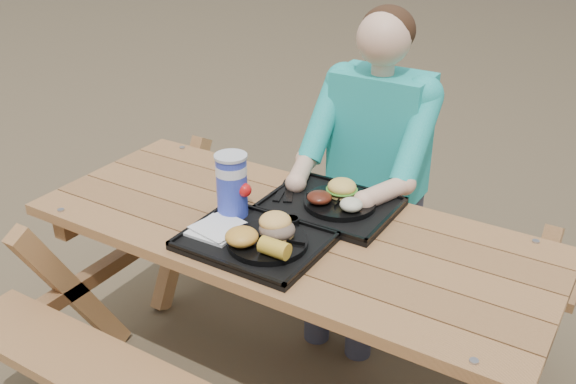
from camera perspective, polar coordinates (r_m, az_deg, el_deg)
The scene contains 17 objects.
picnic_table at distance 2.41m, azimuth 0.00°, elevation -10.75°, with size 1.80×1.49×0.75m, color #999999, non-canonical shape.
tray_near at distance 2.09m, azimuth -2.99°, elevation -4.47°, with size 0.45×0.35×0.02m, color black.
tray_far at distance 2.31m, azimuth 3.84°, elevation -1.29°, with size 0.45×0.35×0.02m, color black.
plate_near at distance 2.05m, azimuth -1.81°, elevation -4.48°, with size 0.26×0.26×0.02m, color black.
plate_far at distance 2.30m, azimuth 4.63°, elevation -0.93°, with size 0.26×0.26×0.02m, color black.
napkin_stack at distance 2.14m, azimuth -6.40°, elevation -3.22°, with size 0.16×0.16×0.02m, color silver.
soda_cup at distance 2.19m, azimuth -5.01°, elevation 0.50°, with size 0.11×0.11×0.21m, color #1628AB.
condiment_bbq at distance 2.17m, azimuth -1.46°, elevation -2.51°, with size 0.05×0.05×0.03m, color black.
condiment_mustard at distance 2.15m, azimuth 0.29°, elevation -2.69°, with size 0.05×0.05×0.03m, color yellow.
sandwich at distance 2.04m, azimuth -0.98°, elevation -2.50°, with size 0.11×0.11×0.11m, color #F0AF54, non-canonical shape.
mac_cheese at distance 2.02m, azimuth -4.14°, elevation -3.97°, with size 0.11×0.11×0.05m, color gold.
corn_cob at distance 1.95m, azimuth -1.21°, elevation -5.00°, with size 0.09×0.09×0.05m, color gold, non-canonical shape.
cutlery_far at distance 2.38m, azimuth 0.12°, elevation 0.10°, with size 0.03×0.18×0.01m, color black.
burger at distance 2.30m, azimuth 4.83°, elevation 0.78°, with size 0.11×0.11×0.09m, color #EABB52, non-canonical shape.
baked_beans at distance 2.26m, azimuth 2.81°, elevation -0.49°, with size 0.09×0.09×0.04m, color #4F1B0F.
potato_salad at distance 2.22m, azimuth 5.64°, elevation -1.12°, with size 0.08×0.08×0.04m, color beige.
diner at distance 2.74m, azimuth 7.72°, elevation 0.51°, with size 0.48×0.84×1.28m, color #1AB9A8, non-canonical shape.
Camera 1 is at (1.00, -1.63, 1.85)m, focal length 40.00 mm.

